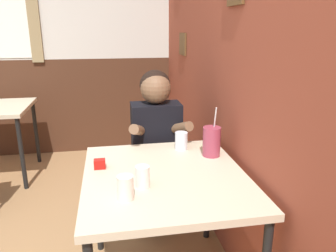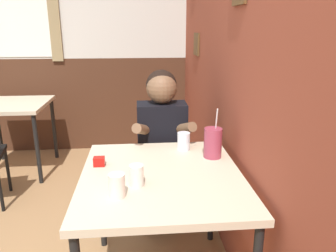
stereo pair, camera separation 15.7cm
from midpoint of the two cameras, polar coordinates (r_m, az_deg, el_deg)
brick_wall_right at (r=2.57m, az=4.79°, el=14.66°), size 0.08×4.78×2.70m
back_wall at (r=4.00m, az=-23.69°, el=14.21°), size 6.00×0.09×2.70m
main_table at (r=1.74m, az=-3.17°, el=-10.36°), size 0.83×0.93×0.72m
person_seated at (r=2.33m, az=-3.98°, el=-3.90°), size 0.42×0.41×1.17m
cocktail_pitcher at (r=1.91m, az=5.28°, el=-2.73°), size 0.10×0.10×0.29m
glass_near_pitcher at (r=2.01m, az=0.09°, el=-2.63°), size 0.08×0.08×0.11m
glass_center at (r=1.56m, az=-7.35°, el=-8.81°), size 0.07×0.07×0.10m
glass_far_side at (r=1.47m, az=-10.52°, el=-10.58°), size 0.07×0.07×0.11m
condiment_ketchup at (r=1.81m, az=-14.28°, el=-6.47°), size 0.06×0.04×0.05m
condiment_mustard at (r=2.08m, az=5.09°, el=-2.90°), size 0.06×0.04×0.05m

